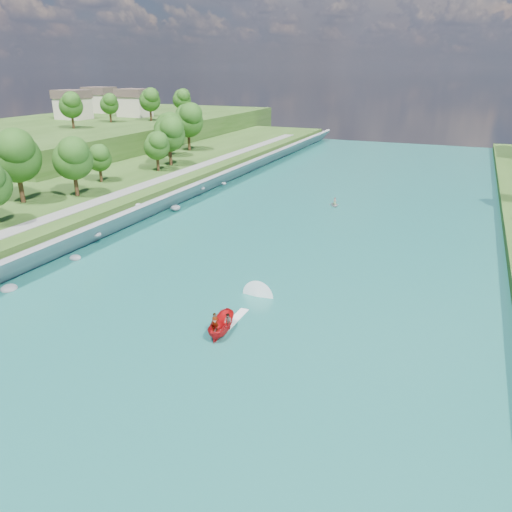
% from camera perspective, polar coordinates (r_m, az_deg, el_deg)
% --- Properties ---
extents(ground, '(260.00, 260.00, 0.00)m').
position_cam_1_polar(ground, '(45.97, -8.21, -10.35)').
color(ground, '#2D5119').
rests_on(ground, ground).
extents(river_water, '(55.00, 240.00, 0.10)m').
position_cam_1_polar(river_water, '(61.99, 1.27, -1.57)').
color(river_water, '#185C4E').
rests_on(river_water, ground).
extents(ridge_west, '(60.00, 120.00, 9.00)m').
position_cam_1_polar(ridge_west, '(166.06, -16.22, 13.35)').
color(ridge_west, '#2D5119').
rests_on(ridge_west, ground).
extents(riprap_bank, '(4.57, 236.00, 4.43)m').
position_cam_1_polar(riprap_bank, '(73.88, -17.87, 2.56)').
color(riprap_bank, slate).
rests_on(riprap_bank, ground).
extents(riverside_path, '(3.00, 200.00, 0.10)m').
position_cam_1_polar(riverside_path, '(78.26, -21.45, 4.46)').
color(riverside_path, gray).
rests_on(riverside_path, berm_west).
extents(ridge_houses, '(29.50, 29.50, 8.40)m').
position_cam_1_polar(ridge_houses, '(173.04, -17.12, 16.48)').
color(ridge_houses, beige).
rests_on(ridge_houses, ridge_west).
extents(trees_ridge, '(16.82, 43.13, 10.73)m').
position_cam_1_polar(trees_ridge, '(150.84, -14.09, 16.56)').
color(trees_ridge, '#264E14').
rests_on(trees_ridge, ridge_west).
extents(motorboat, '(3.60, 19.23, 2.22)m').
position_cam_1_polar(motorboat, '(48.15, -3.42, -7.38)').
color(motorboat, red).
rests_on(motorboat, river_water).
extents(raft, '(2.70, 3.09, 1.52)m').
position_cam_1_polar(raft, '(91.75, 8.97, 5.88)').
color(raft, gray).
rests_on(raft, river_water).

